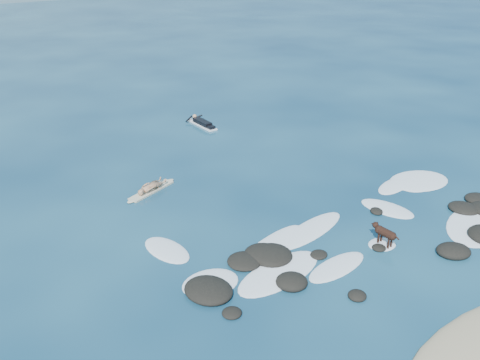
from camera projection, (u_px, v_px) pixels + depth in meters
ground at (329, 229)px, 20.63m from camera, size 160.00×160.00×0.00m
reef_rocks at (393, 243)px, 19.53m from camera, size 14.41×5.81×0.60m
breaking_foam at (364, 223)px, 21.03m from camera, size 14.66×7.86×0.12m
standing_surfer_rig at (150, 178)px, 23.32m from camera, size 2.77×1.41×1.65m
paddling_surfer_rig at (202, 123)px, 31.45m from camera, size 1.20×2.69×0.47m
dog at (384, 232)px, 19.35m from camera, size 0.40×1.29×0.81m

